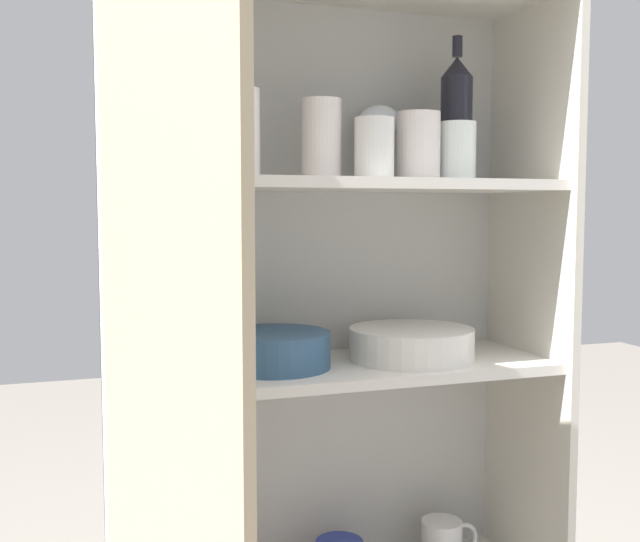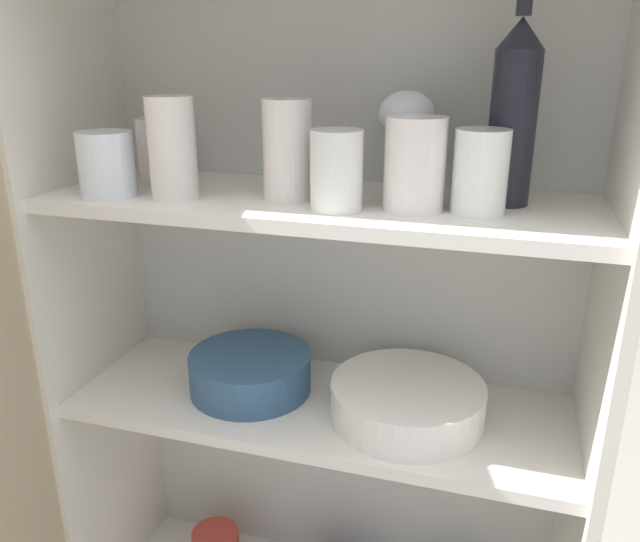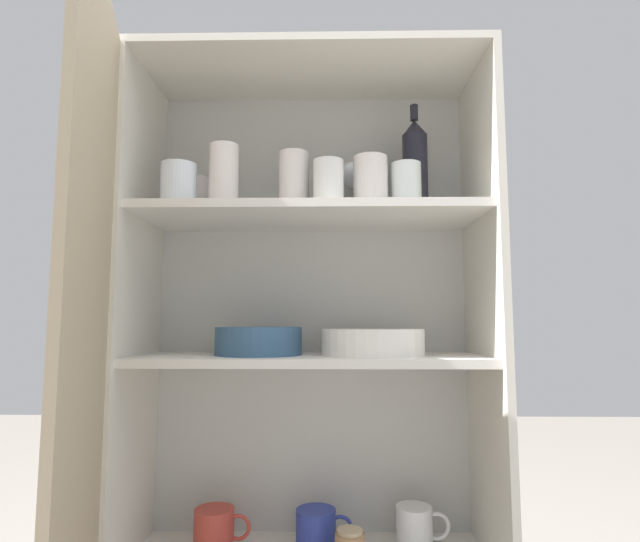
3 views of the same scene
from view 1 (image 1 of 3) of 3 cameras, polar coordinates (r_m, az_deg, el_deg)
name	(u,v)px [view 1 (image 1 of 3)]	position (r m, az deg, el deg)	size (l,w,h in m)	color
cupboard_back_panel	(314,380)	(1.59, -0.49, -8.31)	(0.86, 0.02, 1.54)	silver
cupboard_side_left	(111,416)	(1.37, -15.62, -10.62)	(0.02, 0.32, 1.54)	silver
cupboard_side_right	(526,381)	(1.64, 15.45, -8.08)	(0.02, 0.32, 1.54)	silver
shelf_board_middle	(338,369)	(1.44, 1.41, -7.49)	(0.82, 0.28, 0.02)	silver
shelf_board_upper	(339,185)	(1.41, 1.44, 6.58)	(0.82, 0.28, 0.02)	silver
cupboard_door	(168,486)	(1.03, -11.48, -15.77)	(0.14, 0.42, 1.54)	tan
tumbler_glass_0	(321,139)	(1.39, 0.11, 10.02)	(0.07, 0.07, 0.14)	silver
tumbler_glass_1	(240,133)	(1.30, -6.15, 10.43)	(0.07, 0.07, 0.15)	silver
tumbler_glass_2	(181,145)	(1.26, -10.56, 9.39)	(0.08, 0.08, 0.10)	white
tumbler_glass_3	(418,146)	(1.44, 7.49, 9.41)	(0.08, 0.08, 0.13)	silver
tumbler_glass_4	(174,150)	(1.39, -11.09, 9.05)	(0.07, 0.07, 0.10)	silver
tumbler_glass_5	(374,148)	(1.37, 4.15, 9.31)	(0.07, 0.07, 0.11)	white
tumbler_glass_6	(457,151)	(1.49, 10.40, 8.95)	(0.07, 0.07, 0.11)	white
wine_glass_0	(379,125)	(1.54, 4.51, 11.01)	(0.09, 0.09, 0.15)	white
wine_bottle	(456,119)	(1.57, 10.35, 11.35)	(0.06, 0.06, 0.29)	black
plate_stack_white	(411,344)	(1.49, 6.97, -5.53)	(0.24, 0.24, 0.06)	white
mixing_bowl_large	(274,348)	(1.40, -3.51, -5.90)	(0.21, 0.21, 0.07)	#33567A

